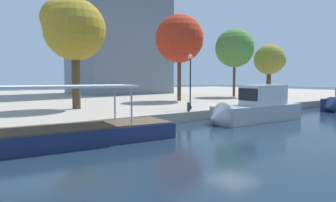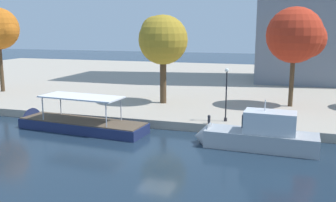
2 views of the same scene
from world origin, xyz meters
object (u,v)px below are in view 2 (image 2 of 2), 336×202
object	(u,v)px
motor_yacht_2	(254,136)
tree_2	(299,36)
tree_4	(162,39)
mooring_bollard_0	(209,119)
tour_boat_1	(73,126)
lamp_post	(226,91)

from	to	relation	value
motor_yacht_2	tree_2	world-z (taller)	tree_2
tree_4	mooring_bollard_0	bearing A→B (deg)	-48.41
motor_yacht_2	tree_4	xyz separation A→B (m)	(-10.71, 10.76, 6.74)
tree_2	mooring_bollard_0	bearing A→B (deg)	-126.35
tree_4	tour_boat_1	bearing A→B (deg)	-116.61
lamp_post	tree_2	world-z (taller)	tree_2
lamp_post	tree_4	bearing A→B (deg)	141.54
tour_boat_1	lamp_post	bearing A→B (deg)	-158.25
motor_yacht_2	tree_2	bearing A→B (deg)	-100.75
tree_4	motor_yacht_2	bearing A→B (deg)	-45.14
tour_boat_1	mooring_bollard_0	bearing A→B (deg)	-162.20
tree_2	tree_4	world-z (taller)	tree_2
mooring_bollard_0	tree_2	bearing A→B (deg)	53.65
tour_boat_1	mooring_bollard_0	world-z (taller)	tour_boat_1
tour_boat_1	mooring_bollard_0	xyz separation A→B (m)	(11.72, 2.64, 0.87)
tour_boat_1	mooring_bollard_0	size ratio (longest dim) A/B	17.19
tree_2	lamp_post	bearing A→B (deg)	-124.90
mooring_bollard_0	tree_4	size ratio (longest dim) A/B	0.08
tree_4	tree_2	bearing A→B (deg)	9.06
motor_yacht_2	tree_4	world-z (taller)	tree_4
tour_boat_1	mooring_bollard_0	distance (m)	12.04
lamp_post	mooring_bollard_0	bearing A→B (deg)	-134.92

